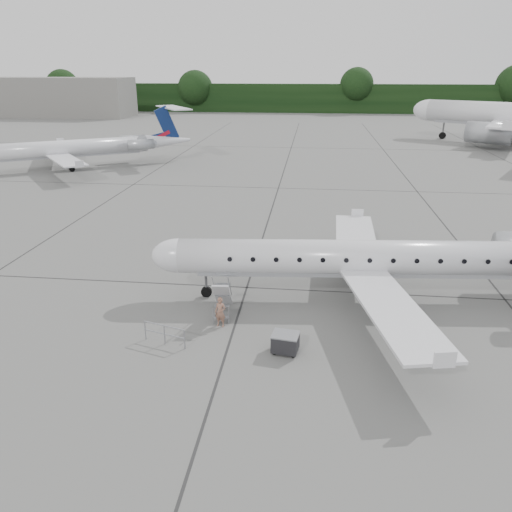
# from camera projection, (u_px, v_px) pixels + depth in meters

# --- Properties ---
(ground) EXTENTS (320.00, 320.00, 0.00)m
(ground) POSITION_uv_depth(u_px,v_px,m) (320.00, 322.00, 25.94)
(ground) COLOR slate
(ground) RESTS_ON ground
(treeline) EXTENTS (260.00, 4.00, 8.00)m
(treeline) POSITION_uv_depth(u_px,v_px,m) (318.00, 98.00, 145.33)
(treeline) COLOR black
(treeline) RESTS_ON ground
(terminal_building) EXTENTS (40.00, 14.00, 10.00)m
(terminal_building) POSITION_uv_depth(u_px,v_px,m) (56.00, 97.00, 133.80)
(terminal_building) COLOR slate
(terminal_building) RESTS_ON ground
(main_regional_jet) EXTENTS (28.81, 21.88, 6.98)m
(main_regional_jet) POSITION_uv_depth(u_px,v_px,m) (370.00, 241.00, 27.39)
(main_regional_jet) COLOR silver
(main_regional_jet) RESTS_ON ground
(airstair) EXTENTS (1.05, 2.37, 2.19)m
(airstair) POSITION_uv_depth(u_px,v_px,m) (223.00, 296.00, 26.40)
(airstair) COLOR silver
(airstair) RESTS_ON ground
(passenger) EXTENTS (0.65, 0.49, 1.59)m
(passenger) POSITION_uv_depth(u_px,v_px,m) (220.00, 312.00, 25.29)
(passenger) COLOR #855B48
(passenger) RESTS_ON ground
(safety_railing) EXTENTS (2.13, 0.71, 1.00)m
(safety_railing) POSITION_uv_depth(u_px,v_px,m) (165.00, 335.00, 23.72)
(safety_railing) COLOR gray
(safety_railing) RESTS_ON ground
(baggage_cart) EXTENTS (1.31, 1.12, 1.02)m
(baggage_cart) POSITION_uv_depth(u_px,v_px,m) (285.00, 343.00, 23.03)
(baggage_cart) COLOR black
(baggage_cart) RESTS_ON ground
(bg_regional_left) EXTENTS (35.16, 32.65, 7.50)m
(bg_regional_left) POSITION_uv_depth(u_px,v_px,m) (58.00, 141.00, 63.12)
(bg_regional_left) COLOR silver
(bg_regional_left) RESTS_ON ground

